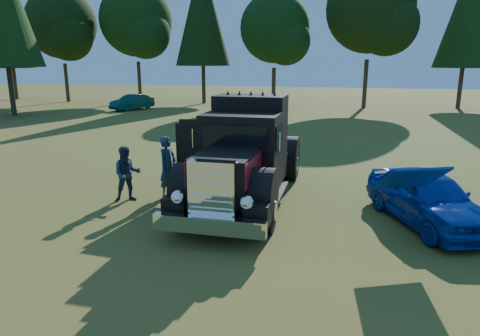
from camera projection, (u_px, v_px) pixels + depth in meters
name	position (u px, v px, depth m)	size (l,w,h in m)	color
ground	(240.00, 228.00, 10.45)	(120.00, 120.00, 0.00)	#325B1A
treeline	(288.00, 15.00, 35.02)	(72.10, 24.04, 13.84)	#2D2116
diamond_t_truck	(244.00, 159.00, 12.11)	(3.38, 7.16, 3.00)	black
hotrod_coupe	(427.00, 197.00, 10.60)	(3.04, 4.39, 1.89)	#081EB1
spectator_near	(168.00, 167.00, 12.70)	(0.67, 0.44, 1.84)	#1F2949
spectator_far	(127.00, 174.00, 12.33)	(0.79, 0.61, 1.62)	#1D2B44
distant_teal_car	(132.00, 102.00, 35.94)	(1.35, 3.88, 1.28)	#083434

